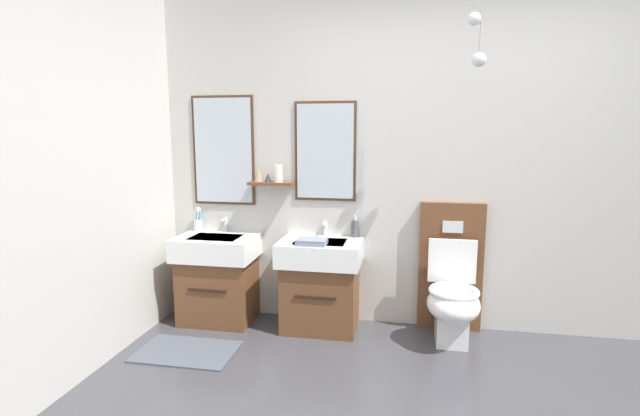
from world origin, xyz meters
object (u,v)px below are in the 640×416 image
object	(u,v)px
toothbrush_cup	(198,224)
soap_dispenser	(355,228)
vanity_sink_right	(321,282)
folded_hand_towel	(312,242)
vanity_sink_left	(218,276)
toilet	(452,289)

from	to	relation	value
toothbrush_cup	soap_dispenser	size ratio (longest dim) A/B	1.19
vanity_sink_right	folded_hand_towel	size ratio (longest dim) A/B	3.20
folded_hand_towel	toothbrush_cup	bearing A→B (deg)	163.52
vanity_sink_right	vanity_sink_left	bearing A→B (deg)	180.00
folded_hand_towel	vanity_sink_left	bearing A→B (deg)	169.93
vanity_sink_left	toilet	size ratio (longest dim) A/B	0.70
vanity_sink_left	soap_dispenser	xyz separation A→B (m)	(1.09, 0.17, 0.40)
vanity_sink_left	toothbrush_cup	world-z (taller)	toothbrush_cup
vanity_sink_left	toilet	world-z (taller)	toilet
vanity_sink_right	soap_dispenser	world-z (taller)	soap_dispenser
vanity_sink_right	soap_dispenser	bearing A→B (deg)	35.57
toilet	soap_dispenser	size ratio (longest dim) A/B	5.85
vanity_sink_right	toilet	bearing A→B (deg)	0.19
toothbrush_cup	folded_hand_towel	distance (m)	1.08
vanity_sink_left	vanity_sink_right	size ratio (longest dim) A/B	1.00
vanity_sink_right	folded_hand_towel	distance (m)	0.38
vanity_sink_right	toothbrush_cup	size ratio (longest dim) A/B	3.46
toilet	soap_dispenser	bearing A→B (deg)	167.07
toilet	folded_hand_towel	bearing A→B (deg)	-171.91
toilet	soap_dispenser	world-z (taller)	toilet
vanity_sink_right	toilet	world-z (taller)	toilet
folded_hand_towel	toilet	bearing A→B (deg)	8.09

